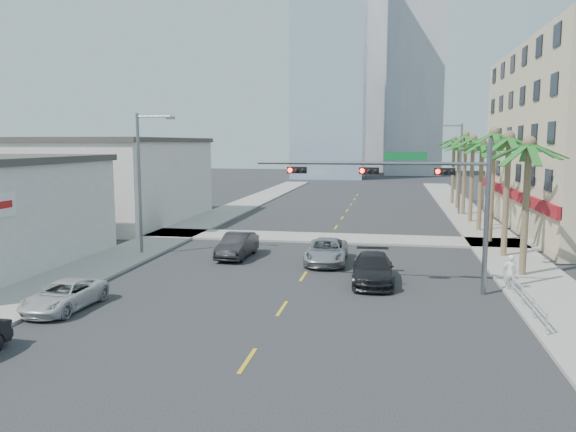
{
  "coord_description": "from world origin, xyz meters",
  "views": [
    {
      "loc": [
        4.56,
        -19.29,
        7.2
      ],
      "look_at": [
        -0.54,
        8.35,
        3.5
      ],
      "focal_mm": 35.0,
      "sensor_mm": 36.0,
      "label": 1
    }
  ],
  "objects_px": {
    "car_lane_center": "(326,251)",
    "car_lane_right": "(373,269)",
    "car_lane_left": "(237,245)",
    "pedestrian": "(510,272)",
    "traffic_signal_mast": "(417,188)",
    "car_parked_far": "(64,296)"
  },
  "relations": [
    {
      "from": "car_parked_far",
      "to": "car_lane_right",
      "type": "xyz_separation_m",
      "value": [
        13.0,
        7.06,
        0.13
      ]
    },
    {
      "from": "car_lane_left",
      "to": "car_lane_center",
      "type": "distance_m",
      "value": 5.75
    },
    {
      "from": "traffic_signal_mast",
      "to": "car_lane_right",
      "type": "distance_m",
      "value": 4.95
    },
    {
      "from": "car_lane_left",
      "to": "car_lane_right",
      "type": "bearing_deg",
      "value": -28.57
    },
    {
      "from": "car_lane_left",
      "to": "pedestrian",
      "type": "relative_size",
      "value": 2.72
    },
    {
      "from": "car_lane_left",
      "to": "car_lane_center",
      "type": "bearing_deg",
      "value": -4.79
    },
    {
      "from": "car_lane_center",
      "to": "pedestrian",
      "type": "relative_size",
      "value": 3.04
    },
    {
      "from": "traffic_signal_mast",
      "to": "car_lane_left",
      "type": "bearing_deg",
      "value": 149.37
    },
    {
      "from": "car_lane_left",
      "to": "pedestrian",
      "type": "distance_m",
      "value": 16.2
    },
    {
      "from": "car_lane_left",
      "to": "pedestrian",
      "type": "height_order",
      "value": "pedestrian"
    },
    {
      "from": "car_parked_far",
      "to": "car_lane_left",
      "type": "height_order",
      "value": "car_lane_left"
    },
    {
      "from": "pedestrian",
      "to": "car_lane_right",
      "type": "bearing_deg",
      "value": -8.7
    },
    {
      "from": "car_lane_center",
      "to": "car_lane_right",
      "type": "height_order",
      "value": "car_lane_right"
    },
    {
      "from": "car_lane_left",
      "to": "car_lane_right",
      "type": "xyz_separation_m",
      "value": [
        8.61,
        -5.03,
        -0.02
      ]
    },
    {
      "from": "traffic_signal_mast",
      "to": "car_lane_center",
      "type": "relative_size",
      "value": 2.15
    },
    {
      "from": "traffic_signal_mast",
      "to": "car_lane_left",
      "type": "distance_m",
      "value": 13.12
    },
    {
      "from": "car_lane_right",
      "to": "pedestrian",
      "type": "distance_m",
      "value": 6.61
    },
    {
      "from": "car_lane_right",
      "to": "car_parked_far",
      "type": "bearing_deg",
      "value": -153.92
    },
    {
      "from": "traffic_signal_mast",
      "to": "car_parked_far",
      "type": "xyz_separation_m",
      "value": [
        -15.05,
        -5.77,
        -4.45
      ]
    },
    {
      "from": "car_lane_center",
      "to": "car_lane_right",
      "type": "bearing_deg",
      "value": -58.6
    },
    {
      "from": "car_lane_center",
      "to": "car_lane_right",
      "type": "distance_m",
      "value": 5.25
    },
    {
      "from": "traffic_signal_mast",
      "to": "car_lane_center",
      "type": "distance_m",
      "value": 8.68
    }
  ]
}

